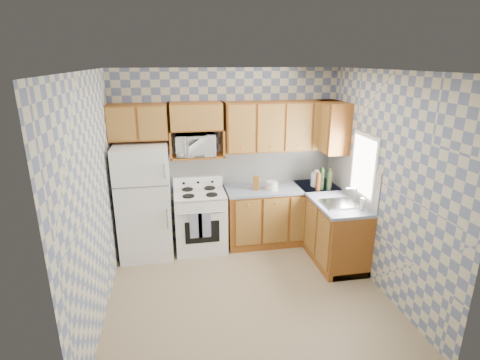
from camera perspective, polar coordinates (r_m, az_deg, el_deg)
name	(u,v)px	position (r m, az deg, el deg)	size (l,w,h in m)	color
floor	(247,292)	(4.96, 1.03, -16.63)	(3.40, 3.40, 0.00)	#8E7C5D
back_wall	(227,158)	(5.85, -1.99, 3.43)	(3.40, 0.02, 2.70)	slate
right_wall	(382,183)	(4.95, 20.81, -0.47)	(0.02, 3.20, 2.70)	slate
backsplash_back	(252,166)	(5.95, 1.86, 2.18)	(2.60, 0.01, 0.56)	silver
backsplash_right	(351,176)	(5.65, 16.49, 0.59)	(0.01, 1.60, 0.56)	silver
refrigerator	(144,201)	(5.63, -14.36, -3.18)	(0.75, 0.70, 1.68)	white
stove_body	(200,221)	(5.79, -6.04, -6.25)	(0.76, 0.65, 0.90)	white
cooktop	(199,193)	(5.62, -6.19, -2.02)	(0.76, 0.65, 0.03)	silver
backguard	(198,182)	(5.85, -6.43, -0.24)	(0.76, 0.08, 0.17)	white
dish_towel_left	(196,226)	(5.44, -6.72, -6.92)	(0.18, 0.03, 0.38)	navy
dish_towel_right	(205,225)	(5.44, -5.42, -6.84)	(0.18, 0.03, 0.38)	navy
base_cabinets_back	(281,215)	(6.04, 6.34, -5.33)	(1.75, 0.60, 0.88)	brown
base_cabinets_right	(328,225)	(5.80, 13.24, -6.74)	(0.60, 1.60, 0.88)	brown
countertop_back	(283,188)	(5.87, 6.50, -1.22)	(1.77, 0.63, 0.04)	slate
countertop_right	(330,197)	(5.62, 13.53, -2.48)	(0.63, 1.60, 0.04)	slate
upper_cabinets_back	(282,126)	(5.76, 6.44, 8.20)	(1.75, 0.33, 0.74)	brown
upper_cabinets_fridge	(138,122)	(5.52, -15.31, 8.52)	(0.82, 0.33, 0.50)	brown
upper_cabinets_right	(331,126)	(5.83, 13.72, 7.93)	(0.33, 0.70, 0.74)	brown
microwave_shelf	(197,156)	(5.62, -6.50, 3.62)	(0.80, 0.33, 0.03)	brown
microwave	(195,145)	(5.60, -6.83, 5.39)	(0.58, 0.39, 0.32)	white
sink	(341,204)	(5.32, 15.08, -3.51)	(0.48, 0.40, 0.03)	#B7B7BC
window	(364,166)	(5.29, 18.34, 2.06)	(0.02, 0.66, 0.86)	white
bottle_0	(322,179)	(5.80, 12.34, 0.15)	(0.07, 0.07, 0.33)	black
bottle_1	(329,180)	(5.80, 13.39, -0.02)	(0.07, 0.07, 0.31)	black
bottle_2	(330,179)	(5.90, 13.52, 0.14)	(0.07, 0.07, 0.28)	#5A2C11
bottle_3	(318,182)	(5.75, 11.82, -0.32)	(0.07, 0.07, 0.26)	#5A2C11
knife_block	(256,183)	(5.66, 2.52, -0.47)	(0.10, 0.10, 0.21)	brown
electric_kettle	(316,179)	(5.96, 11.52, 0.08)	(0.16, 0.16, 0.21)	white
food_containers	(272,186)	(5.70, 4.86, -0.84)	(0.19, 0.19, 0.13)	beige
soap_bottle	(362,204)	(5.16, 18.15, -3.50)	(0.06, 0.06, 0.17)	beige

